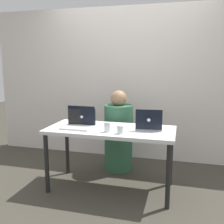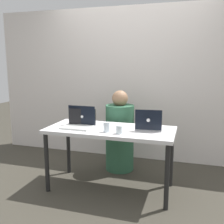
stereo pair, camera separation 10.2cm
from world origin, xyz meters
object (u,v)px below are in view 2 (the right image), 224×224
(laptop_back_left, at_px, (84,121))
(water_glass_right, at_px, (119,130))
(laptop_back_right, at_px, (149,125))
(laptop_front_left, at_px, (79,123))
(water_glass_center, at_px, (107,128))
(person_at_center, at_px, (120,135))

(laptop_back_left, bearing_deg, water_glass_right, 140.16)
(laptop_back_right, relative_size, water_glass_right, 3.58)
(laptop_front_left, height_order, water_glass_center, laptop_front_left)
(laptop_front_left, xyz_separation_m, laptop_back_left, (-0.00, 0.15, -0.01))
(laptop_back_right, xyz_separation_m, laptop_back_left, (-0.81, 0.03, -0.01))
(laptop_back_right, distance_m, water_glass_right, 0.38)
(laptop_back_left, height_order, water_glass_center, laptop_back_left)
(water_glass_right, bearing_deg, water_glass_center, 168.70)
(laptop_back_right, relative_size, laptop_back_left, 0.87)
(laptop_back_left, bearing_deg, laptop_front_left, 80.49)
(person_at_center, bearing_deg, laptop_front_left, 78.21)
(person_at_center, distance_m, laptop_front_left, 0.78)
(laptop_front_left, xyz_separation_m, water_glass_right, (0.53, -0.15, -0.01))
(laptop_back_left, relative_size, water_glass_right, 4.10)
(water_glass_center, distance_m, water_glass_right, 0.15)
(person_at_center, xyz_separation_m, water_glass_center, (0.06, -0.77, 0.29))
(laptop_back_right, bearing_deg, laptop_front_left, 2.85)
(laptop_back_right, xyz_separation_m, water_glass_right, (-0.27, -0.26, -0.01))
(laptop_back_right, height_order, water_glass_center, laptop_back_right)
(laptop_back_right, height_order, laptop_back_left, laptop_back_right)
(person_at_center, xyz_separation_m, water_glass_right, (0.21, -0.80, 0.28))
(person_at_center, height_order, water_glass_right, person_at_center)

